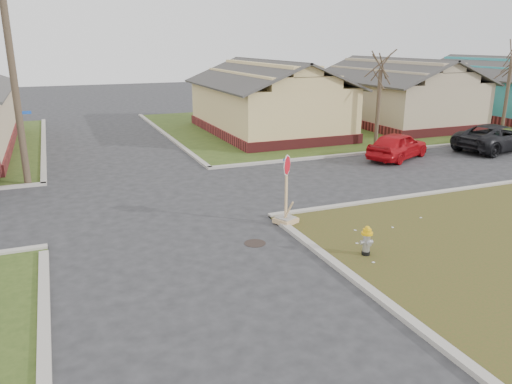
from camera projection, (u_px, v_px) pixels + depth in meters
name	position (u px, v px, depth m)	size (l,w,h in m)	color
ground	(178.00, 248.00, 14.44)	(120.00, 120.00, 0.00)	#272729
verge_far_right	(403.00, 119.00, 38.34)	(37.00, 19.00, 0.05)	#324619
curbs	(147.00, 200.00, 18.87)	(80.00, 40.00, 0.12)	#ABA49A
manhole	(255.00, 243.00, 14.79)	(0.64, 0.64, 0.01)	black
side_house_yellow	(268.00, 99.00, 32.04)	(7.60, 11.60, 4.70)	maroon
side_house_tan	(396.00, 93.00, 35.66)	(7.60, 11.60, 4.70)	maroon
side_house_teal	(500.00, 88.00, 39.29)	(7.60, 11.60, 4.70)	maroon
utility_pole	(13.00, 70.00, 19.45)	(1.80, 0.28, 9.00)	#3B2E22
tree_mid_right	(378.00, 108.00, 27.92)	(0.22, 0.22, 4.20)	#3B2E22
tree_far_right	(507.00, 96.00, 31.73)	(0.22, 0.22, 4.76)	#3B2E22
fire_hydrant	(367.00, 239.00, 13.76)	(0.32, 0.32, 0.85)	black
stop_sign	(286.00, 208.00, 16.21)	(0.65, 0.63, 2.28)	tan
red_sedan	(398.00, 145.00, 25.21)	(1.63, 4.06, 1.38)	#B60D13
dark_pickup	(496.00, 137.00, 27.18)	(2.38, 5.16, 1.43)	black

